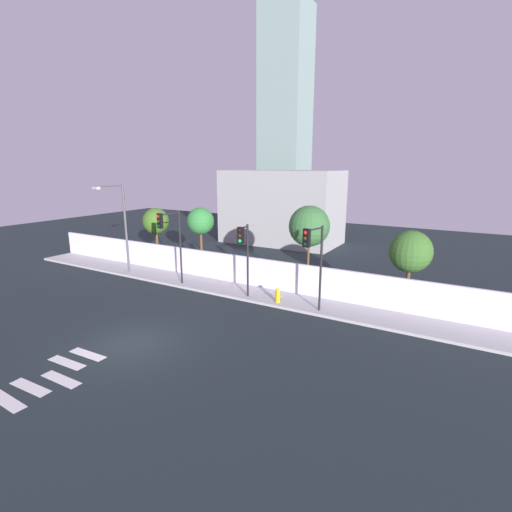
{
  "coord_description": "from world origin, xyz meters",
  "views": [
    {
      "loc": [
        12.31,
        -10.33,
        7.54
      ],
      "look_at": [
        2.5,
        6.5,
        2.9
      ],
      "focal_mm": 26.6,
      "sensor_mm": 36.0,
      "label": 1
    }
  ],
  "objects_px": {
    "traffic_light_center": "(244,246)",
    "street_lamp_curbside": "(121,221)",
    "roadside_tree_rightmost": "(411,252)",
    "fire_hydrant": "(278,295)",
    "roadside_tree_leftmost": "(156,222)",
    "roadside_tree_midright": "(309,226)",
    "traffic_light_left": "(313,251)",
    "traffic_light_right": "(170,233)",
    "roadside_tree_midleft": "(200,221)"
  },
  "relations": [
    {
      "from": "traffic_light_right",
      "to": "fire_hydrant",
      "type": "relative_size",
      "value": 5.67
    },
    {
      "from": "traffic_light_left",
      "to": "roadside_tree_rightmost",
      "type": "xyz_separation_m",
      "value": [
        3.99,
        3.77,
        -0.31
      ]
    },
    {
      "from": "fire_hydrant",
      "to": "roadside_tree_rightmost",
      "type": "xyz_separation_m",
      "value": [
        6.23,
        3.13,
        2.54
      ]
    },
    {
      "from": "roadside_tree_midright",
      "to": "traffic_light_center",
      "type": "bearing_deg",
      "value": -122.89
    },
    {
      "from": "street_lamp_curbside",
      "to": "roadside_tree_rightmost",
      "type": "bearing_deg",
      "value": 9.78
    },
    {
      "from": "fire_hydrant",
      "to": "roadside_tree_leftmost",
      "type": "relative_size",
      "value": 0.19
    },
    {
      "from": "traffic_light_left",
      "to": "traffic_light_right",
      "type": "height_order",
      "value": "traffic_light_right"
    },
    {
      "from": "roadside_tree_leftmost",
      "to": "roadside_tree_midright",
      "type": "relative_size",
      "value": 0.84
    },
    {
      "from": "traffic_light_center",
      "to": "fire_hydrant",
      "type": "distance_m",
      "value": 3.29
    },
    {
      "from": "traffic_light_left",
      "to": "roadside_tree_rightmost",
      "type": "distance_m",
      "value": 5.49
    },
    {
      "from": "traffic_light_right",
      "to": "street_lamp_curbside",
      "type": "xyz_separation_m",
      "value": [
        -5.06,
        0.68,
        0.28
      ]
    },
    {
      "from": "street_lamp_curbside",
      "to": "fire_hydrant",
      "type": "xyz_separation_m",
      "value": [
        12.17,
        0.04,
        -3.26
      ]
    },
    {
      "from": "roadside_tree_rightmost",
      "to": "roadside_tree_midright",
      "type": "bearing_deg",
      "value": 180.0
    },
    {
      "from": "fire_hydrant",
      "to": "roadside_tree_rightmost",
      "type": "relative_size",
      "value": 0.19
    },
    {
      "from": "fire_hydrant",
      "to": "roadside_tree_midright",
      "type": "bearing_deg",
      "value": 81.68
    },
    {
      "from": "traffic_light_center",
      "to": "roadside_tree_rightmost",
      "type": "xyz_separation_m",
      "value": [
        8.12,
        3.63,
        -0.11
      ]
    },
    {
      "from": "roadside_tree_midleft",
      "to": "roadside_tree_midright",
      "type": "bearing_deg",
      "value": -0.0
    },
    {
      "from": "traffic_light_right",
      "to": "street_lamp_curbside",
      "type": "height_order",
      "value": "street_lamp_curbside"
    },
    {
      "from": "traffic_light_left",
      "to": "traffic_light_right",
      "type": "xyz_separation_m",
      "value": [
        -9.35,
        -0.08,
        0.13
      ]
    },
    {
      "from": "traffic_light_left",
      "to": "traffic_light_center",
      "type": "height_order",
      "value": "traffic_light_left"
    },
    {
      "from": "street_lamp_curbside",
      "to": "fire_hydrant",
      "type": "height_order",
      "value": "street_lamp_curbside"
    },
    {
      "from": "street_lamp_curbside",
      "to": "traffic_light_center",
      "type": "bearing_deg",
      "value": -2.57
    },
    {
      "from": "roadside_tree_midleft",
      "to": "roadside_tree_rightmost",
      "type": "distance_m",
      "value": 14.0
    },
    {
      "from": "fire_hydrant",
      "to": "street_lamp_curbside",
      "type": "bearing_deg",
      "value": -179.82
    },
    {
      "from": "traffic_light_right",
      "to": "fire_hydrant",
      "type": "bearing_deg",
      "value": 5.73
    },
    {
      "from": "roadside_tree_leftmost",
      "to": "roadside_tree_midleft",
      "type": "relative_size",
      "value": 0.94
    },
    {
      "from": "traffic_light_left",
      "to": "roadside_tree_midleft",
      "type": "height_order",
      "value": "roadside_tree_midleft"
    },
    {
      "from": "traffic_light_right",
      "to": "roadside_tree_leftmost",
      "type": "distance_m",
      "value": 6.29
    },
    {
      "from": "fire_hydrant",
      "to": "roadside_tree_midright",
      "type": "xyz_separation_m",
      "value": [
        0.46,
        3.13,
        3.44
      ]
    },
    {
      "from": "traffic_light_center",
      "to": "street_lamp_curbside",
      "type": "relative_size",
      "value": 0.69
    },
    {
      "from": "traffic_light_left",
      "to": "roadside_tree_midright",
      "type": "relative_size",
      "value": 0.85
    },
    {
      "from": "traffic_light_right",
      "to": "fire_hydrant",
      "type": "xyz_separation_m",
      "value": [
        7.11,
        0.71,
        -2.98
      ]
    },
    {
      "from": "street_lamp_curbside",
      "to": "roadside_tree_midleft",
      "type": "bearing_deg",
      "value": 35.74
    },
    {
      "from": "traffic_light_left",
      "to": "roadside_tree_leftmost",
      "type": "bearing_deg",
      "value": 165.26
    },
    {
      "from": "traffic_light_left",
      "to": "fire_hydrant",
      "type": "xyz_separation_m",
      "value": [
        -2.24,
        0.64,
        -2.85
      ]
    },
    {
      "from": "traffic_light_center",
      "to": "roadside_tree_midright",
      "type": "height_order",
      "value": "roadside_tree_midright"
    },
    {
      "from": "traffic_light_left",
      "to": "traffic_light_right",
      "type": "relative_size",
      "value": 0.96
    },
    {
      "from": "fire_hydrant",
      "to": "roadside_tree_leftmost",
      "type": "height_order",
      "value": "roadside_tree_leftmost"
    },
    {
      "from": "traffic_light_left",
      "to": "roadside_tree_midright",
      "type": "height_order",
      "value": "roadside_tree_midright"
    },
    {
      "from": "street_lamp_curbside",
      "to": "roadside_tree_midleft",
      "type": "xyz_separation_m",
      "value": [
        4.41,
        3.17,
        -0.12
      ]
    },
    {
      "from": "fire_hydrant",
      "to": "roadside_tree_rightmost",
      "type": "distance_m",
      "value": 7.42
    },
    {
      "from": "traffic_light_right",
      "to": "fire_hydrant",
      "type": "distance_m",
      "value": 7.74
    },
    {
      "from": "traffic_light_center",
      "to": "street_lamp_curbside",
      "type": "height_order",
      "value": "street_lamp_curbside"
    },
    {
      "from": "traffic_light_center",
      "to": "roadside_tree_midleft",
      "type": "bearing_deg",
      "value": 148.23
    },
    {
      "from": "fire_hydrant",
      "to": "traffic_light_right",
      "type": "bearing_deg",
      "value": -174.27
    },
    {
      "from": "roadside_tree_midleft",
      "to": "roadside_tree_rightmost",
      "type": "height_order",
      "value": "roadside_tree_midleft"
    },
    {
      "from": "roadside_tree_midright",
      "to": "traffic_light_left",
      "type": "bearing_deg",
      "value": -64.65
    },
    {
      "from": "traffic_light_left",
      "to": "traffic_light_right",
      "type": "distance_m",
      "value": 9.35
    },
    {
      "from": "traffic_light_left",
      "to": "fire_hydrant",
      "type": "bearing_deg",
      "value": 164.19
    },
    {
      "from": "traffic_light_center",
      "to": "roadside_tree_rightmost",
      "type": "relative_size",
      "value": 0.99
    }
  ]
}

